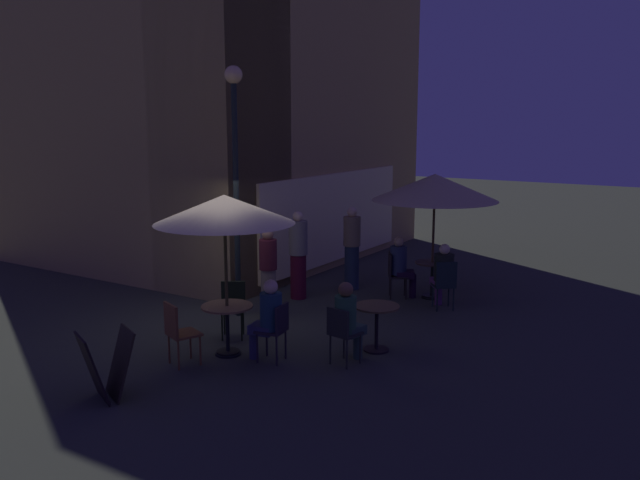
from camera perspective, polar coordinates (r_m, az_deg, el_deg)
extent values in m
plane|color=#34372D|center=(11.33, -8.65, -8.22)|extent=(60.00, 60.00, 0.00)
cube|color=tan|center=(16.74, -1.17, 15.06)|extent=(8.58, 2.10, 9.88)
cube|color=tan|center=(16.33, -17.22, 14.72)|extent=(2.10, 8.28, 9.88)
cube|color=beige|center=(15.92, 1.30, 1.96)|extent=(6.01, 0.08, 2.10)
cylinder|color=black|center=(12.03, -7.19, 3.29)|extent=(0.10, 0.10, 4.24)
sphere|color=#F7C987|center=(11.96, -7.44, 13.89)|extent=(0.32, 0.32, 0.32)
cube|color=black|center=(9.18, -16.77, -10.04)|extent=(0.49, 0.62, 0.89)
cube|color=black|center=(9.10, -18.97, -10.36)|extent=(0.49, 0.62, 0.89)
cylinder|color=black|center=(13.72, 9.53, -4.85)|extent=(0.40, 0.40, 0.03)
cylinder|color=black|center=(13.63, 9.58, -3.46)|extent=(0.06, 0.06, 0.71)
cylinder|color=#463329|center=(13.55, 9.62, -1.94)|extent=(0.69, 0.69, 0.03)
cylinder|color=black|center=(10.51, -7.88, -9.61)|extent=(0.40, 0.40, 0.03)
cylinder|color=black|center=(10.40, -7.93, -7.74)|extent=(0.06, 0.06, 0.75)
cylinder|color=olive|center=(10.28, -7.99, -5.66)|extent=(0.79, 0.79, 0.03)
cylinder|color=black|center=(10.62, 4.84, -9.34)|extent=(0.40, 0.40, 0.03)
cylinder|color=black|center=(10.51, 4.87, -7.62)|extent=(0.06, 0.06, 0.70)
cylinder|color=brown|center=(10.40, 4.90, -5.70)|extent=(0.71, 0.71, 0.03)
cylinder|color=black|center=(13.71, 9.53, -4.79)|extent=(0.36, 0.36, 0.06)
cylinder|color=#493320|center=(13.45, 9.69, 0.16)|extent=(0.05, 0.05, 2.47)
cone|color=tan|center=(13.31, 9.82, 4.49)|extent=(2.49, 2.49, 0.53)
cylinder|color=black|center=(10.51, -7.88, -9.54)|extent=(0.36, 0.36, 0.06)
cylinder|color=#473E1D|center=(10.17, -8.05, -3.24)|extent=(0.05, 0.05, 2.43)
cone|color=beige|center=(9.97, -8.21, 2.64)|extent=(2.11, 2.11, 0.43)
cylinder|color=black|center=(13.03, 9.64, -4.73)|extent=(0.03, 0.03, 0.45)
cylinder|color=black|center=(13.11, 10.97, -4.67)|extent=(0.03, 0.03, 0.45)
cylinder|color=black|center=(12.73, 10.02, -5.10)|extent=(0.03, 0.03, 0.45)
cylinder|color=black|center=(12.82, 11.38, -5.04)|extent=(0.03, 0.03, 0.45)
cube|color=black|center=(12.86, 10.54, -3.85)|extent=(0.56, 0.56, 0.04)
cube|color=black|center=(12.64, 10.80, -2.92)|extent=(0.28, 0.34, 0.48)
cylinder|color=black|center=(13.75, 7.28, -3.89)|extent=(0.03, 0.03, 0.43)
cylinder|color=black|center=(13.46, 7.40, -4.22)|extent=(0.03, 0.03, 0.43)
cylinder|color=black|center=(13.73, 6.00, -3.89)|extent=(0.03, 0.03, 0.43)
cylinder|color=black|center=(13.43, 6.09, -4.22)|extent=(0.03, 0.03, 0.43)
cube|color=black|center=(13.54, 6.71, -3.11)|extent=(0.53, 0.53, 0.04)
cube|color=black|center=(13.47, 6.01, -2.07)|extent=(0.35, 0.23, 0.47)
cylinder|color=black|center=(11.03, -6.73, -7.44)|extent=(0.03, 0.03, 0.46)
cylinder|color=black|center=(11.06, -8.40, -7.43)|extent=(0.03, 0.03, 0.46)
cylinder|color=black|center=(11.33, -6.59, -6.94)|extent=(0.03, 0.03, 0.46)
cylinder|color=black|center=(11.36, -8.21, -6.93)|extent=(0.03, 0.03, 0.46)
cube|color=black|center=(11.12, -7.51, -5.97)|extent=(0.56, 0.56, 0.04)
cube|color=black|center=(11.23, -7.45, -4.58)|extent=(0.26, 0.35, 0.43)
cylinder|color=brown|center=(10.37, -11.05, -8.77)|extent=(0.03, 0.03, 0.45)
cylinder|color=brown|center=(10.07, -10.23, -9.32)|extent=(0.03, 0.03, 0.45)
cylinder|color=brown|center=(10.24, -12.82, -9.08)|extent=(0.03, 0.03, 0.45)
cylinder|color=brown|center=(9.94, -12.04, -9.65)|extent=(0.03, 0.03, 0.45)
cube|color=brown|center=(10.08, -11.59, -7.89)|extent=(0.56, 0.56, 0.04)
cube|color=brown|center=(9.93, -12.67, -6.70)|extent=(0.20, 0.41, 0.47)
cylinder|color=black|center=(10.04, -5.41, -9.23)|extent=(0.03, 0.03, 0.46)
cylinder|color=black|center=(10.31, -4.60, -8.69)|extent=(0.03, 0.03, 0.46)
cylinder|color=black|center=(9.91, -3.75, -9.48)|extent=(0.03, 0.03, 0.46)
cylinder|color=black|center=(10.18, -2.97, -8.92)|extent=(0.03, 0.03, 0.46)
cube|color=black|center=(10.03, -4.20, -7.74)|extent=(0.46, 0.46, 0.04)
cube|color=black|center=(9.89, -3.28, -6.69)|extent=(0.40, 0.11, 0.40)
cylinder|color=black|center=(10.19, 2.06, -8.91)|extent=(0.03, 0.03, 0.46)
cylinder|color=black|center=(10.00, 3.47, -9.30)|extent=(0.03, 0.03, 0.46)
cylinder|color=black|center=(9.96, 0.89, -9.37)|extent=(0.03, 0.03, 0.46)
cylinder|color=black|center=(9.77, 2.31, -9.78)|extent=(0.03, 0.03, 0.46)
cube|color=black|center=(9.90, 2.19, -7.99)|extent=(0.45, 0.45, 0.04)
cube|color=black|center=(9.70, 1.53, -7.06)|extent=(0.10, 0.40, 0.39)
cube|color=#613168|center=(12.99, 10.37, -3.59)|extent=(0.51, 0.52, 0.14)
cylinder|color=#613168|center=(13.20, 10.14, -4.45)|extent=(0.14, 0.14, 0.49)
cylinder|color=black|center=(12.79, 10.59, -2.47)|extent=(0.37, 0.37, 0.58)
sphere|color=beige|center=(12.71, 10.64, -0.78)|extent=(0.20, 0.20, 0.20)
cube|color=black|center=(13.54, 7.31, -2.92)|extent=(0.47, 0.48, 0.14)
cylinder|color=black|center=(13.61, 7.96, -3.92)|extent=(0.14, 0.14, 0.49)
cylinder|color=#29334D|center=(13.46, 6.74, -1.73)|extent=(0.34, 0.34, 0.58)
sphere|color=tan|center=(13.39, 6.78, -0.14)|extent=(0.20, 0.20, 0.20)
cube|color=#2C2D4F|center=(10.09, -4.92, -7.58)|extent=(0.39, 0.41, 0.14)
cylinder|color=#2C2D4F|center=(10.23, -5.71, -8.77)|extent=(0.14, 0.14, 0.49)
cylinder|color=#1B3549|center=(9.94, -4.23, -6.13)|extent=(0.33, 0.33, 0.56)
sphere|color=beige|center=(9.84, -4.25, -4.02)|extent=(0.22, 0.22, 0.22)
cube|color=#2A4038|center=(10.00, 2.71, -7.72)|extent=(0.41, 0.37, 0.14)
cylinder|color=#2A4038|center=(10.19, 3.27, -8.81)|extent=(0.14, 0.14, 0.49)
cylinder|color=#295035|center=(9.81, 2.21, -6.38)|extent=(0.32, 0.32, 0.55)
sphere|color=brown|center=(9.71, 2.22, -4.27)|extent=(0.22, 0.22, 0.22)
cylinder|color=#480F20|center=(13.41, -1.87, -3.13)|extent=(0.32, 0.32, 0.91)
cylinder|color=slate|center=(13.24, -1.89, 0.20)|extent=(0.38, 0.38, 0.68)
sphere|color=beige|center=(13.17, -1.90, 2.04)|extent=(0.20, 0.20, 0.20)
cylinder|color=#7B6956|center=(12.22, -4.43, -4.56)|extent=(0.28, 0.28, 0.89)
cylinder|color=#4B1822|center=(12.05, -4.48, -1.25)|extent=(0.32, 0.32, 0.55)
sphere|color=#93694F|center=(11.98, -4.51, 0.49)|extent=(0.21, 0.21, 0.21)
cylinder|color=#243246|center=(14.14, 2.73, -2.36)|extent=(0.31, 0.31, 0.94)
cylinder|color=#826D53|center=(13.98, 2.76, 0.76)|extent=(0.36, 0.36, 0.62)
sphere|color=beige|center=(13.92, 2.78, 2.41)|extent=(0.21, 0.21, 0.21)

